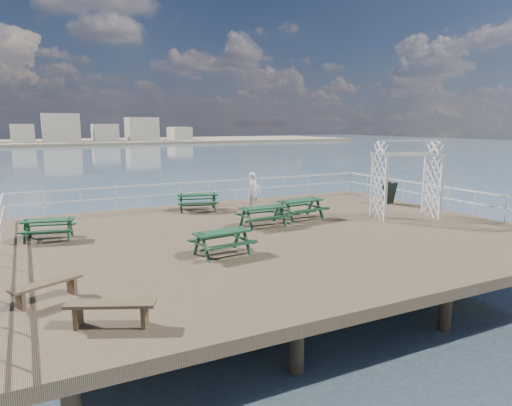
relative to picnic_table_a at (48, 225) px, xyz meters
The scene contains 13 objects.
ground 7.82m from the picnic_table_a, 18.36° to the right, with size 18.00×14.00×0.30m, color brown.
sea_backdrop 133.12m from the picnic_table_a, 81.39° to the left, with size 300.00×300.00×9.20m.
railing 7.34m from the picnic_table_a, ahead, with size 17.77×13.76×1.10m.
picnic_table_a is the anchor object (origin of this frame).
picnic_table_b 6.81m from the picnic_table_a, 23.26° to the left, with size 2.08×1.85×0.86m.
picnic_table_c 7.56m from the picnic_table_a, 10.97° to the right, with size 1.77×1.44×0.85m.
picnic_table_d 6.24m from the picnic_table_a, 43.45° to the right, with size 1.81×1.53×0.81m.
picnic_table_e 9.44m from the picnic_table_a, ahead, with size 2.01×1.69×0.91m.
flat_bench_near 7.90m from the picnic_table_a, 84.69° to the right, with size 1.71×1.08×0.49m.
flat_bench_far 5.93m from the picnic_table_a, 93.01° to the right, with size 1.56×0.98×0.44m.
trellis_arbor 13.69m from the picnic_table_a, 11.46° to the right, with size 2.88×2.09×3.22m.
sandwich_board 15.20m from the picnic_table_a, ahead, with size 0.70×0.56×1.07m.
person 8.71m from the picnic_table_a, 10.90° to the left, with size 0.63×0.41×1.72m, color white.
Camera 1 is at (-7.92, -14.05, 3.86)m, focal length 32.00 mm.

